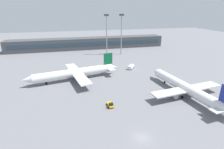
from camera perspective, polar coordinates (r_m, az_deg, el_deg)
The scene contains 8 objects.
ground_plane at distance 82.99m, azimuth -1.28°, elevation -2.05°, with size 400.00×400.00×0.00m, color slate.
terminal_building at distance 151.18m, azimuth -7.54°, elevation 9.93°, with size 126.91×12.13×9.00m.
airplane_near at distance 74.16m, azimuth 22.29°, elevation -3.82°, with size 30.02×42.82×10.58m.
airplane_mid at distance 84.94m, azimuth -12.05°, elevation 0.47°, with size 44.65×31.52×11.11m.
baggage_tug_yellow at distance 61.74m, azimuth -0.55°, elevation -9.68°, with size 2.00×3.69×1.75m.
service_van_white at distance 99.63m, azimuth 6.11°, elevation 2.43°, with size 4.98×5.19×2.08m.
floodlight_tower_west at distance 127.75m, azimuth -1.74°, elevation 13.43°, with size 3.20×0.80×28.08m.
floodlight_tower_east at distance 129.20m, azimuth 3.02°, elevation 13.52°, with size 3.20×0.80×28.18m.
Camera 1 is at (-16.79, -34.77, 31.86)m, focal length 28.49 mm.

